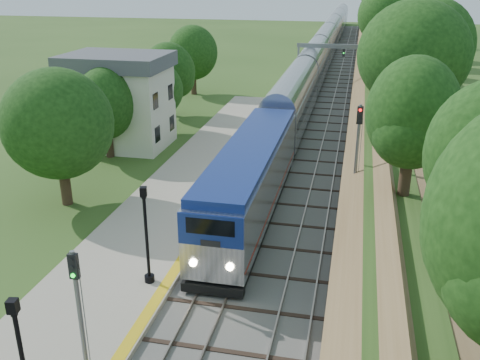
% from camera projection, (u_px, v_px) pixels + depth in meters
% --- Properties ---
extents(trackbed, '(9.50, 170.00, 0.28)m').
position_uv_depth(trackbed, '(327.00, 86.00, 71.48)').
color(trackbed, '#4C4944').
rests_on(trackbed, ground).
extents(platform, '(6.40, 68.00, 0.38)m').
position_uv_depth(platform, '(162.00, 219.00, 32.87)').
color(platform, '#A49784').
rests_on(platform, ground).
extents(yellow_stripe, '(0.55, 68.00, 0.01)m').
position_uv_depth(yellow_stripe, '(207.00, 221.00, 32.23)').
color(yellow_stripe, gold).
rests_on(yellow_stripe, platform).
extents(embankment, '(10.64, 170.00, 11.70)m').
position_uv_depth(embankment, '(393.00, 74.00, 69.12)').
color(embankment, brown).
rests_on(embankment, ground).
extents(station_building, '(8.60, 6.60, 8.00)m').
position_uv_depth(station_building, '(120.00, 100.00, 45.94)').
color(station_building, white).
rests_on(station_building, ground).
extents(signal_gantry, '(8.40, 0.38, 6.20)m').
position_uv_depth(signal_gantry, '(331.00, 56.00, 65.10)').
color(signal_gantry, slate).
rests_on(signal_gantry, ground).
extents(trees_behind_platform, '(7.82, 53.32, 7.21)m').
position_uv_depth(trees_behind_platform, '(100.00, 125.00, 36.72)').
color(trees_behind_platform, '#332316').
rests_on(trees_behind_platform, ground).
extents(train, '(3.10, 145.28, 4.56)m').
position_uv_depth(train, '(324.00, 49.00, 89.33)').
color(train, black).
rests_on(train, trackbed).
extents(lamppost_far, '(0.49, 0.49, 4.94)m').
position_uv_depth(lamppost_far, '(147.00, 241.00, 25.13)').
color(lamppost_far, black).
rests_on(lamppost_far, platform).
extents(signal_platform, '(0.32, 0.25, 5.41)m').
position_uv_depth(signal_platform, '(79.00, 305.00, 18.41)').
color(signal_platform, slate).
rests_on(signal_platform, platform).
extents(signal_farside, '(0.37, 0.29, 6.76)m').
position_uv_depth(signal_farside, '(357.00, 146.00, 33.31)').
color(signal_farside, slate).
rests_on(signal_farside, ground).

